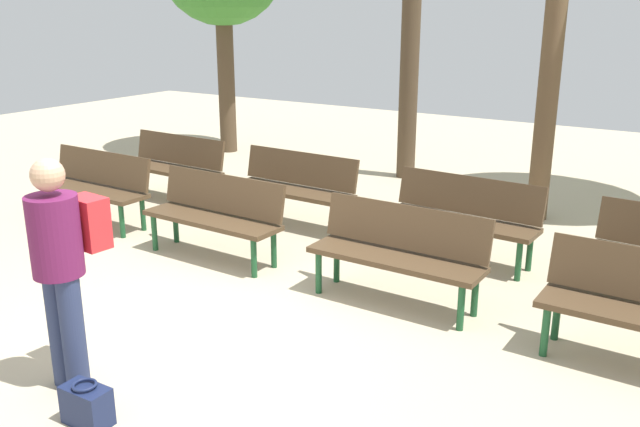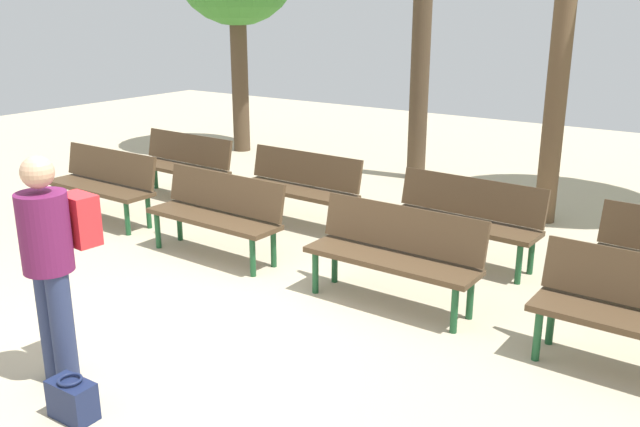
{
  "view_description": "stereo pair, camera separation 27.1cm",
  "coord_description": "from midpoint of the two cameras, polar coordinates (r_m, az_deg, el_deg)",
  "views": [
    {
      "loc": [
        3.55,
        -3.61,
        2.59
      ],
      "look_at": [
        0.0,
        1.97,
        0.55
      ],
      "focal_mm": 38.12,
      "sensor_mm": 36.0,
      "label": 1
    },
    {
      "loc": [
        3.78,
        -3.46,
        2.59
      ],
      "look_at": [
        0.0,
        1.97,
        0.55
      ],
      "focal_mm": 38.12,
      "sensor_mm": 36.0,
      "label": 2
    }
  ],
  "objects": [
    {
      "name": "handbag",
      "position": [
        4.8,
        -20.58,
        -14.82
      ],
      "size": [
        0.32,
        0.19,
        0.29
      ],
      "color": "#192347",
      "rests_on": "ground_plane"
    },
    {
      "name": "bench_r1_c2",
      "position": [
        7.2,
        10.88,
        -0.01
      ],
      "size": [
        1.62,
        0.55,
        0.87
      ],
      "rotation": [
        0.0,
        0.0,
        -0.05
      ],
      "color": "#4C3823",
      "rests_on": "ground_plane"
    },
    {
      "name": "bench_r1_c0",
      "position": [
        9.58,
        -12.96,
        4.12
      ],
      "size": [
        1.62,
        0.54,
        0.87
      ],
      "rotation": [
        0.0,
        0.0,
        -0.04
      ],
      "color": "#4C3823",
      "rests_on": "ground_plane"
    },
    {
      "name": "bench_r0_c2",
      "position": [
        6.08,
        5.36,
        -2.98
      ],
      "size": [
        1.6,
        0.5,
        0.87
      ],
      "rotation": [
        0.0,
        0.0,
        -0.01
      ],
      "color": "#4C3823",
      "rests_on": "ground_plane"
    },
    {
      "name": "tree_3",
      "position": [
        8.65,
        17.82,
        10.51
      ],
      "size": [
        0.25,
        0.25,
        3.42
      ],
      "color": "brown",
      "rests_on": "ground_plane"
    },
    {
      "name": "bench_r1_c1",
      "position": [
        8.26,
        -3.05,
        2.49
      ],
      "size": [
        1.61,
        0.52,
        0.87
      ],
      "rotation": [
        0.0,
        0.0,
        -0.02
      ],
      "color": "#4C3823",
      "rests_on": "ground_plane"
    },
    {
      "name": "visitor_with_backpack",
      "position": [
        4.95,
        -22.27,
        -3.71
      ],
      "size": [
        0.37,
        0.54,
        1.65
      ],
      "rotation": [
        0.0,
        0.0,
        3.06
      ],
      "color": "navy",
      "rests_on": "ground_plane"
    },
    {
      "name": "ground_plane",
      "position": [
        5.71,
        -12.27,
        -10.26
      ],
      "size": [
        24.0,
        24.0,
        0.0
      ],
      "primitive_type": "plane",
      "color": "#BCAD8E"
    },
    {
      "name": "tree_1",
      "position": [
        10.48,
        6.76,
        12.14
      ],
      "size": [
        0.28,
        0.28,
        3.4
      ],
      "color": "#4C3A28",
      "rests_on": "ground_plane"
    },
    {
      "name": "bench_r0_c1",
      "position": [
        7.25,
        -9.81,
        0.17
      ],
      "size": [
        1.61,
        0.52,
        0.87
      ],
      "rotation": [
        0.0,
        0.0,
        -0.03
      ],
      "color": "#4C3823",
      "rests_on": "ground_plane"
    },
    {
      "name": "bench_r0_c0",
      "position": [
        8.78,
        -19.16,
        2.43
      ],
      "size": [
        1.6,
        0.5,
        0.87
      ],
      "rotation": [
        0.0,
        0.0,
        -0.01
      ],
      "color": "#4C3823",
      "rests_on": "ground_plane"
    }
  ]
}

